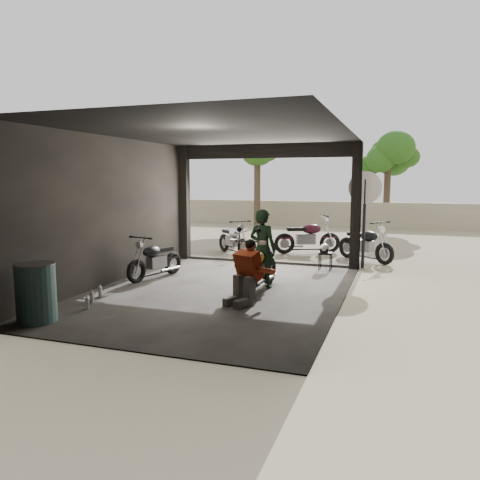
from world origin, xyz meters
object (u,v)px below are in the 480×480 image
Objects in this scene: rider at (263,249)px; helmet at (325,248)px; outside_bike_b at (307,234)px; sign_post at (365,203)px; outside_bike_a at (233,237)px; mechanic at (244,274)px; outside_bike_c at (365,241)px; left_bike at (155,257)px; oil_drum at (36,294)px; stool at (326,255)px; main_bike at (258,264)px.

rider is 6.73× the size of helmet.
outside_bike_b is 2.82m from sign_post.
mechanic reaches higher than outside_bike_a.
outside_bike_c reaches higher than helmet.
rider is at bearing 12.13° from left_bike.
oil_drum reaches higher than helmet.
rider reaches higher than left_bike.
mechanic reaches higher than stool.
outside_bike_a is 5.75m from mechanic.
mechanic is 3.81m from helmet.
helmet is 1.56m from sign_post.
mechanic is (0.06, -1.38, -0.26)m from rider.
stool is (3.56, 2.29, -0.13)m from left_bike.
helmet is (-0.02, -0.05, 0.19)m from stool.
helmet is at bearing 75.43° from main_bike.
rider is at bearing 51.74° from oil_drum.
sign_post is at bearing 65.91° from main_bike.
rider is (2.60, -0.09, 0.33)m from left_bike.
mechanic is 4.65× the size of helmet.
stool is at bearing -169.33° from outside_bike_c.
left_bike is 0.85× the size of outside_bike_b.
helmet is 6.88m from oil_drum.
left_bike is 2.62m from rider.
main_bike is 3.88m from sign_post.
rider is at bearing -103.00° from helmet.
left_bike is 3.31× the size of stool.
main_bike is at bearing 114.45° from mechanic.
outside_bike_a is 3.43m from stool.
outside_bike_a is at bearing 121.86° from main_bike.
outside_bike_c is (4.40, 3.95, 0.06)m from left_bike.
left_bike is 3.58m from oil_drum.
mechanic is (0.08, -1.12, 0.02)m from main_bike.
outside_bike_c is (3.89, 0.09, 0.04)m from outside_bike_a.
outside_bike_c is 8.79m from oil_drum.
outside_bike_b reaches higher than oil_drum.
main_bike is at bearing 6.32° from left_bike.
outside_bike_c is at bearing -138.55° from outside_bike_b.
outside_bike_b is at bearing 110.91° from stool.
outside_bike_c is 6.84× the size of helmet.
stool is at bearing -74.36° from outside_bike_a.
mechanic is at bearing -80.26° from main_bike.
rider is 0.67× the size of sign_post.
mechanic is 0.46× the size of sign_post.
outside_bike_c is 4.43m from rider.
mechanic is 1.21× the size of oil_drum.
outside_bike_b is at bearing 71.62° from oil_drum.
main_bike is at bearing -101.37° from helmet.
outside_bike_a is at bearing 132.37° from mechanic.
outside_bike_b is (2.11, 0.89, 0.07)m from outside_bike_a.
main_bike is 4.22m from oil_drum.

